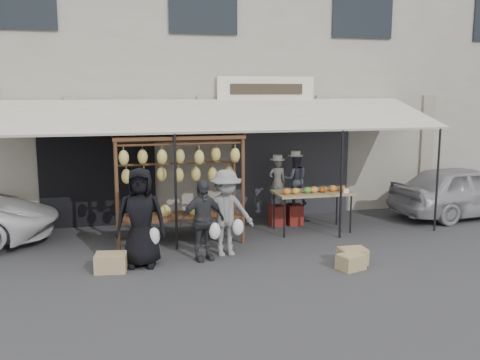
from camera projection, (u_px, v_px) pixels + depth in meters
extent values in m
plane|color=#2D2D30|center=(239.00, 263.00, 9.77)|extent=(90.00, 90.00, 0.00)
cube|color=#A69F90|center=(186.00, 77.00, 15.41)|extent=(24.00, 6.00, 7.00)
cube|color=#232328|center=(291.00, 166.00, 13.40)|extent=(3.00, 0.10, 2.50)
cube|color=black|center=(98.00, 173.00, 12.28)|extent=(2.60, 0.10, 2.50)
cube|color=silver|center=(266.00, 89.00, 12.86)|extent=(2.40, 0.10, 0.60)
cube|color=beige|center=(214.00, 115.00, 11.54)|extent=(10.00, 2.34, 0.63)
cylinder|color=black|center=(176.00, 192.00, 10.44)|extent=(0.05, 0.05, 2.30)
cylinder|color=black|center=(341.00, 185.00, 11.27)|extent=(0.05, 0.05, 2.30)
cylinder|color=black|center=(437.00, 180.00, 11.82)|extent=(0.05, 0.05, 2.30)
cylinder|color=#4E2D19|center=(117.00, 197.00, 10.28)|extent=(0.07, 0.07, 2.20)
cylinder|color=#4E2D19|center=(243.00, 191.00, 10.87)|extent=(0.07, 0.07, 2.20)
cylinder|color=#4E2D19|center=(116.00, 189.00, 11.04)|extent=(0.07, 0.07, 2.20)
cylinder|color=#4E2D19|center=(234.00, 184.00, 11.63)|extent=(0.07, 0.07, 2.20)
cube|color=#4E2D19|center=(178.00, 137.00, 10.77)|extent=(2.60, 0.90, 0.07)
cylinder|color=#4E2D19|center=(181.00, 144.00, 10.46)|extent=(2.50, 0.05, 0.05)
cylinder|color=#4E2D19|center=(176.00, 141.00, 11.13)|extent=(2.50, 0.05, 0.05)
cylinder|color=#4E2D19|center=(179.00, 164.00, 10.86)|extent=(2.50, 0.05, 0.05)
cube|color=#4E2D19|center=(180.00, 216.00, 11.05)|extent=(2.50, 0.80, 0.05)
ellipsoid|color=#E1C565|center=(124.00, 158.00, 10.24)|extent=(0.20, 0.18, 0.30)
ellipsoid|color=#E1C565|center=(143.00, 157.00, 10.47)|extent=(0.20, 0.18, 0.30)
ellipsoid|color=#E1C565|center=(162.00, 157.00, 10.41)|extent=(0.20, 0.18, 0.30)
ellipsoid|color=#E1C565|center=(180.00, 156.00, 10.64)|extent=(0.20, 0.18, 0.30)
ellipsoid|color=#E1C565|center=(199.00, 157.00, 10.59)|extent=(0.20, 0.18, 0.30)
ellipsoid|color=#E1C565|center=(216.00, 154.00, 10.81)|extent=(0.20, 0.18, 0.30)
ellipsoid|color=#E1C565|center=(235.00, 155.00, 10.76)|extent=(0.20, 0.18, 0.30)
ellipsoid|color=#E1C565|center=(126.00, 176.00, 10.65)|extent=(0.20, 0.18, 0.30)
ellipsoid|color=#E1C565|center=(144.00, 176.00, 10.74)|extent=(0.20, 0.18, 0.30)
ellipsoid|color=#E1C565|center=(162.00, 174.00, 10.82)|extent=(0.20, 0.18, 0.30)
ellipsoid|color=#E1C565|center=(179.00, 175.00, 10.90)|extent=(0.20, 0.18, 0.30)
ellipsoid|color=#E1C565|center=(196.00, 174.00, 10.99)|extent=(0.20, 0.18, 0.30)
ellipsoid|color=#E1C565|center=(213.00, 175.00, 11.07)|extent=(0.20, 0.18, 0.30)
ellipsoid|color=#E1C565|center=(229.00, 173.00, 11.15)|extent=(0.20, 0.18, 0.30)
cube|color=tan|center=(312.00, 193.00, 11.87)|extent=(1.70, 0.90, 0.05)
cylinder|color=black|center=(284.00, 218.00, 11.41)|extent=(0.04, 0.04, 0.85)
cylinder|color=black|center=(351.00, 214.00, 11.77)|extent=(0.04, 0.04, 0.85)
cylinder|color=black|center=(274.00, 211.00, 12.12)|extent=(0.04, 0.04, 0.85)
cylinder|color=black|center=(337.00, 207.00, 12.48)|extent=(0.04, 0.04, 0.85)
ellipsoid|color=orange|center=(287.00, 191.00, 11.51)|extent=(0.18, 0.14, 0.14)
ellipsoid|color=gold|center=(296.00, 191.00, 11.56)|extent=(0.18, 0.14, 0.14)
ellipsoid|color=#598C33|center=(307.00, 190.00, 11.65)|extent=(0.18, 0.14, 0.14)
ellipsoid|color=orange|center=(314.00, 190.00, 11.70)|extent=(0.18, 0.14, 0.14)
ellipsoid|color=#B25919|center=(323.00, 189.00, 11.74)|extent=(0.18, 0.14, 0.14)
ellipsoid|color=orange|center=(333.00, 188.00, 11.86)|extent=(0.18, 0.14, 0.14)
ellipsoid|color=#B25919|center=(342.00, 188.00, 11.86)|extent=(0.18, 0.14, 0.14)
imported|color=#5A5752|center=(277.00, 182.00, 12.35)|extent=(0.43, 0.31, 1.11)
imported|color=#30353F|center=(295.00, 180.00, 12.41)|extent=(0.65, 0.55, 1.19)
imported|color=black|center=(141.00, 218.00, 9.47)|extent=(0.95, 0.70, 1.79)
imported|color=#303135|center=(202.00, 220.00, 9.85)|extent=(0.95, 0.58, 1.50)
imported|color=slate|center=(226.00, 213.00, 10.11)|extent=(1.11, 0.68, 1.66)
cube|color=maroon|center=(277.00, 215.00, 12.48)|extent=(0.42, 0.42, 0.47)
cube|color=maroon|center=(295.00, 214.00, 12.55)|extent=(0.36, 0.36, 0.48)
cube|color=tan|center=(351.00, 262.00, 9.41)|extent=(0.53, 0.47, 0.27)
cube|color=tan|center=(353.00, 256.00, 9.72)|extent=(0.49, 0.37, 0.29)
cube|color=tan|center=(111.00, 263.00, 9.30)|extent=(0.58, 0.47, 0.32)
imported|color=#A4A3A8|center=(465.00, 191.00, 13.32)|extent=(3.94, 1.90, 1.30)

